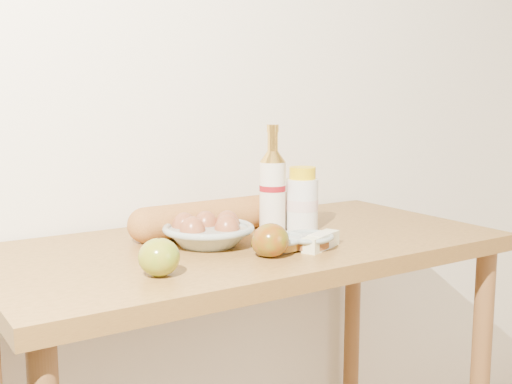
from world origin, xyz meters
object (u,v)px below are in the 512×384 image
Objects in this scene: cream_bottle at (302,201)px; table at (249,291)px; bourbon_bottle at (273,189)px; baguette at (222,216)px; egg_bowl at (208,232)px.

table is at bearing 166.67° from cream_bottle.
bourbon_bottle reaches higher than table.
table is 0.20m from baguette.
egg_bowl is at bearing 161.45° from cream_bottle.
bourbon_bottle is 0.22m from egg_bowl.
cream_bottle is 0.21m from baguette.
bourbon_bottle is 0.53× the size of baguette.
bourbon_bottle is 0.14m from baguette.
baguette is (-0.11, 0.07, -0.07)m from bourbon_bottle.
table is at bearing -5.19° from egg_bowl.
cream_bottle reaches higher than table.
egg_bowl is at bearing 174.81° from table.
cream_bottle is at bearing -27.42° from baguette.
baguette is at bearing 47.65° from egg_bowl.
cream_bottle is at bearing -5.18° from bourbon_bottle.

